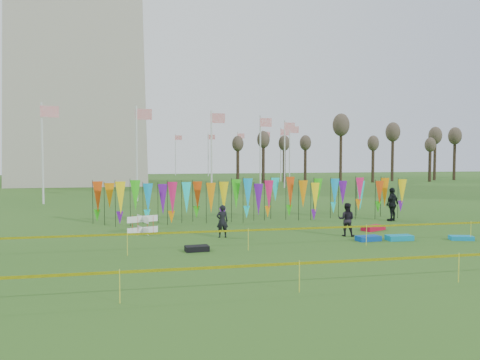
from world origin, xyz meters
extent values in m
plane|color=#254F16|center=(0.00, 0.00, 0.00)|extent=(160.00, 160.00, 0.00)
cylinder|color=silver|center=(14.00, 48.00, 4.00)|extent=(0.16, 0.16, 8.00)
plane|color=red|center=(14.60, 48.00, 7.30)|extent=(1.40, 0.00, 1.40)
cylinder|color=silver|center=(13.05, 55.25, 4.00)|extent=(0.16, 0.16, 8.00)
plane|color=red|center=(13.65, 55.25, 7.30)|extent=(1.40, 0.00, 1.40)
cylinder|color=silver|center=(10.25, 62.00, 4.00)|extent=(0.16, 0.16, 8.00)
plane|color=red|center=(10.85, 62.00, 7.30)|extent=(1.40, 0.00, 1.40)
cylinder|color=silver|center=(5.80, 67.80, 4.00)|extent=(0.16, 0.16, 8.00)
plane|color=red|center=(6.40, 67.80, 7.30)|extent=(1.40, 0.00, 1.40)
cylinder|color=silver|center=(0.00, 72.25, 4.00)|extent=(0.16, 0.16, 8.00)
plane|color=red|center=(0.60, 72.25, 7.30)|extent=(1.40, 0.00, 1.40)
cylinder|color=silver|center=(-6.75, 75.05, 4.00)|extent=(0.16, 0.16, 8.00)
plane|color=red|center=(-6.15, 75.05, 7.30)|extent=(1.40, 0.00, 1.40)
cylinder|color=silver|center=(-14.00, 76.00, 4.00)|extent=(0.16, 0.16, 8.00)
plane|color=red|center=(-13.40, 76.00, 7.30)|extent=(1.40, 0.00, 1.40)
cylinder|color=silver|center=(-21.25, 75.05, 4.00)|extent=(0.16, 0.16, 8.00)
plane|color=red|center=(-20.65, 75.05, 7.30)|extent=(1.40, 0.00, 1.40)
cylinder|color=silver|center=(-28.00, 72.25, 4.00)|extent=(0.16, 0.16, 8.00)
plane|color=red|center=(-27.40, 72.25, 7.30)|extent=(1.40, 0.00, 1.40)
cylinder|color=silver|center=(-14.00, 20.00, 4.00)|extent=(0.16, 0.16, 8.00)
plane|color=red|center=(-13.40, 20.00, 7.30)|extent=(1.40, 0.00, 1.40)
cylinder|color=silver|center=(-6.75, 20.95, 4.00)|extent=(0.16, 0.16, 8.00)
plane|color=red|center=(-6.15, 20.95, 7.30)|extent=(1.40, 0.00, 1.40)
cylinder|color=silver|center=(0.00, 23.75, 4.00)|extent=(0.16, 0.16, 8.00)
plane|color=red|center=(0.60, 23.75, 7.30)|extent=(1.40, 0.00, 1.40)
cylinder|color=silver|center=(5.80, 28.20, 4.00)|extent=(0.16, 0.16, 8.00)
plane|color=red|center=(6.40, 28.20, 7.30)|extent=(1.40, 0.00, 1.40)
cylinder|color=silver|center=(10.25, 34.00, 4.00)|extent=(0.16, 0.16, 8.00)
plane|color=red|center=(10.85, 34.00, 7.30)|extent=(1.40, 0.00, 1.40)
cylinder|color=silver|center=(13.05, 40.75, 4.00)|extent=(0.16, 0.16, 8.00)
plane|color=red|center=(13.65, 40.75, 7.30)|extent=(1.40, 0.00, 1.40)
cylinder|color=black|center=(-9.00, 7.33, 1.21)|extent=(0.03, 0.03, 2.43)
cone|color=#DB450C|center=(-8.72, 7.33, 1.55)|extent=(0.64, 0.64, 1.60)
cylinder|color=black|center=(-8.31, 7.33, 1.21)|extent=(0.03, 0.03, 2.43)
cone|color=orange|center=(-8.03, 7.33, 1.55)|extent=(0.64, 0.64, 1.60)
cylinder|color=black|center=(-7.62, 7.33, 1.21)|extent=(0.03, 0.03, 2.43)
cone|color=yellow|center=(-7.34, 7.33, 1.55)|extent=(0.64, 0.64, 1.60)
cylinder|color=black|center=(-6.92, 7.33, 1.21)|extent=(0.03, 0.03, 2.43)
cone|color=#2DCA17|center=(-6.64, 7.33, 1.55)|extent=(0.64, 0.64, 1.60)
cylinder|color=black|center=(-6.23, 7.33, 1.21)|extent=(0.03, 0.03, 2.43)
cone|color=#0D9FEB|center=(-5.95, 7.33, 1.55)|extent=(0.64, 0.64, 1.60)
cylinder|color=black|center=(-5.54, 7.33, 1.21)|extent=(0.03, 0.03, 2.43)
cone|color=#601198|center=(-5.26, 7.33, 1.55)|extent=(0.64, 0.64, 1.60)
cylinder|color=black|center=(-4.85, 7.33, 1.21)|extent=(0.03, 0.03, 2.43)
cone|color=#E31961|center=(-4.57, 7.33, 1.55)|extent=(0.64, 0.64, 1.60)
cylinder|color=black|center=(-4.15, 7.33, 1.21)|extent=(0.03, 0.03, 2.43)
cone|color=#0EDAD9|center=(-3.87, 7.33, 1.55)|extent=(0.64, 0.64, 1.60)
cylinder|color=black|center=(-3.46, 7.33, 1.21)|extent=(0.03, 0.03, 2.43)
cone|color=#DB450C|center=(-3.18, 7.33, 1.55)|extent=(0.64, 0.64, 1.60)
cylinder|color=black|center=(-2.77, 7.33, 1.21)|extent=(0.03, 0.03, 2.43)
cone|color=orange|center=(-2.49, 7.33, 1.55)|extent=(0.64, 0.64, 1.60)
cylinder|color=black|center=(-2.08, 7.33, 1.21)|extent=(0.03, 0.03, 2.43)
cone|color=yellow|center=(-1.80, 7.33, 1.55)|extent=(0.64, 0.64, 1.60)
cylinder|color=black|center=(-1.38, 7.33, 1.21)|extent=(0.03, 0.03, 2.43)
cone|color=#2DCA17|center=(-1.10, 7.33, 1.55)|extent=(0.64, 0.64, 1.60)
cylinder|color=black|center=(-0.69, 7.33, 1.21)|extent=(0.03, 0.03, 2.43)
cone|color=#0D9FEB|center=(-0.41, 7.33, 1.55)|extent=(0.64, 0.64, 1.60)
cylinder|color=black|center=(0.00, 7.33, 1.21)|extent=(0.03, 0.03, 2.43)
cone|color=#601198|center=(0.28, 7.33, 1.55)|extent=(0.64, 0.64, 1.60)
cylinder|color=black|center=(0.69, 7.33, 1.21)|extent=(0.03, 0.03, 2.43)
cone|color=#E31961|center=(0.97, 7.33, 1.55)|extent=(0.64, 0.64, 1.60)
cylinder|color=black|center=(1.38, 7.33, 1.21)|extent=(0.03, 0.03, 2.43)
cone|color=#0EDAD9|center=(1.66, 7.33, 1.55)|extent=(0.64, 0.64, 1.60)
cylinder|color=black|center=(2.08, 7.33, 1.21)|extent=(0.03, 0.03, 2.43)
cone|color=#DB450C|center=(2.36, 7.33, 1.55)|extent=(0.64, 0.64, 1.60)
cylinder|color=black|center=(2.77, 7.33, 1.21)|extent=(0.03, 0.03, 2.43)
cone|color=orange|center=(3.05, 7.33, 1.55)|extent=(0.64, 0.64, 1.60)
cylinder|color=black|center=(3.46, 7.33, 1.21)|extent=(0.03, 0.03, 2.43)
cone|color=yellow|center=(3.74, 7.33, 1.55)|extent=(0.64, 0.64, 1.60)
cylinder|color=black|center=(4.15, 7.33, 1.21)|extent=(0.03, 0.03, 2.43)
cone|color=#2DCA17|center=(4.43, 7.33, 1.55)|extent=(0.64, 0.64, 1.60)
cylinder|color=black|center=(4.85, 7.33, 1.21)|extent=(0.03, 0.03, 2.43)
cone|color=#0D9FEB|center=(5.13, 7.33, 1.55)|extent=(0.64, 0.64, 1.60)
cylinder|color=black|center=(5.54, 7.33, 1.21)|extent=(0.03, 0.03, 2.43)
cone|color=#601198|center=(5.82, 7.33, 1.55)|extent=(0.64, 0.64, 1.60)
cylinder|color=black|center=(6.23, 7.33, 1.21)|extent=(0.03, 0.03, 2.43)
cone|color=#E31961|center=(6.51, 7.33, 1.55)|extent=(0.64, 0.64, 1.60)
cylinder|color=black|center=(6.92, 7.33, 1.21)|extent=(0.03, 0.03, 2.43)
cone|color=#0EDAD9|center=(7.20, 7.33, 1.55)|extent=(0.64, 0.64, 1.60)
cylinder|color=black|center=(7.62, 7.33, 1.21)|extent=(0.03, 0.03, 2.43)
cone|color=#DB450C|center=(7.90, 7.33, 1.55)|extent=(0.64, 0.64, 1.60)
cylinder|color=black|center=(8.31, 7.33, 1.21)|extent=(0.03, 0.03, 2.43)
cone|color=orange|center=(8.59, 7.33, 1.55)|extent=(0.64, 0.64, 1.60)
cylinder|color=black|center=(9.00, 7.33, 1.21)|extent=(0.03, 0.03, 2.43)
cone|color=yellow|center=(9.28, 7.33, 1.55)|extent=(0.64, 0.64, 1.60)
cube|color=#EAE904|center=(0.00, -1.00, 0.82)|extent=(26.00, 0.01, 0.08)
cylinder|color=yellow|center=(-7.00, -1.00, 0.45)|extent=(0.02, 0.02, 0.90)
cylinder|color=yellow|center=(-2.00, -1.00, 0.45)|extent=(0.02, 0.02, 0.90)
cylinder|color=yellow|center=(3.00, -1.00, 0.45)|extent=(0.02, 0.02, 0.90)
cylinder|color=yellow|center=(8.00, -1.00, 0.45)|extent=(0.02, 0.02, 0.90)
cube|color=#EAE904|center=(0.00, -6.95, 0.82)|extent=(26.00, 0.01, 0.08)
cylinder|color=yellow|center=(-7.00, -6.95, 0.45)|extent=(0.02, 0.02, 0.90)
cylinder|color=yellow|center=(-2.00, -6.95, 0.45)|extent=(0.02, 0.02, 0.90)
cylinder|color=yellow|center=(3.00, -6.95, 0.45)|extent=(0.02, 0.02, 0.90)
cylinder|color=#392A1C|center=(6.00, 44.00, 3.20)|extent=(0.44, 0.44, 6.40)
ellipsoid|color=#4C3F32|center=(6.00, 44.00, 6.56)|extent=(1.92, 1.92, 2.56)
cylinder|color=#392A1C|center=(10.00, 44.00, 3.20)|extent=(0.44, 0.44, 6.40)
ellipsoid|color=#4C3F32|center=(10.00, 44.00, 6.56)|extent=(1.92, 1.92, 2.56)
cylinder|color=#392A1C|center=(14.00, 44.00, 3.20)|extent=(0.44, 0.44, 6.40)
ellipsoid|color=#4C3F32|center=(14.00, 44.00, 6.56)|extent=(1.92, 1.92, 2.56)
cylinder|color=#392A1C|center=(18.00, 44.00, 3.20)|extent=(0.44, 0.44, 6.40)
ellipsoid|color=#4C3F32|center=(18.00, 44.00, 6.56)|extent=(1.92, 1.92, 2.56)
cylinder|color=#392A1C|center=(22.00, 44.00, 3.20)|extent=(0.44, 0.44, 6.40)
ellipsoid|color=#4C3F32|center=(22.00, 44.00, 6.56)|extent=(1.92, 1.92, 2.56)
cylinder|color=#392A1C|center=(26.00, 44.00, 3.20)|extent=(0.44, 0.44, 6.40)
ellipsoid|color=#4C3F32|center=(26.00, 44.00, 6.56)|extent=(1.92, 1.92, 2.56)
cylinder|color=#392A1C|center=(30.00, 44.00, 3.20)|extent=(0.44, 0.44, 6.40)
ellipsoid|color=#4C3F32|center=(30.00, 44.00, 6.56)|extent=(1.92, 1.92, 2.56)
cylinder|color=#392A1C|center=(34.00, 44.00, 3.20)|extent=(0.44, 0.44, 6.40)
ellipsoid|color=#4C3F32|center=(34.00, 44.00, 6.56)|extent=(1.92, 1.92, 2.56)
cylinder|color=#392A1C|center=(38.00, 44.00, 3.20)|extent=(0.44, 0.44, 6.40)
ellipsoid|color=#4C3F32|center=(38.00, 44.00, 6.56)|extent=(1.92, 1.92, 2.56)
cylinder|color=#392A1C|center=(42.00, 44.00, 3.20)|extent=(0.44, 0.44, 6.40)
ellipsoid|color=#4C3F32|center=(42.00, 44.00, 6.56)|extent=(1.92, 1.92, 2.56)
cylinder|color=red|center=(-6.69, 3.65, 0.44)|extent=(0.02, 0.02, 0.89)
cylinder|color=red|center=(-5.91, 3.65, 0.44)|extent=(0.02, 0.02, 0.89)
cylinder|color=red|center=(-6.69, 4.43, 0.44)|extent=(0.02, 0.02, 0.89)
cylinder|color=red|center=(-5.91, 4.43, 0.44)|extent=(0.02, 0.02, 0.89)
imported|color=black|center=(-2.65, 2.18, 0.77)|extent=(0.56, 0.41, 1.53)
imported|color=black|center=(3.21, 1.33, 0.79)|extent=(0.91, 0.79, 1.59)
imported|color=black|center=(8.05, 5.61, 0.98)|extent=(1.33, 1.14, 1.97)
cube|color=#0B89B1|center=(5.09, -0.18, 0.12)|extent=(1.17, 0.60, 0.23)
cube|color=#0A44A3|center=(3.65, -0.02, 0.11)|extent=(1.12, 0.67, 0.22)
cube|color=red|center=(5.30, 2.66, 0.12)|extent=(1.41, 1.07, 0.24)
cube|color=black|center=(-4.17, -0.72, 0.11)|extent=(0.98, 0.62, 0.22)
cube|color=#0D86C0|center=(7.87, -0.71, 0.10)|extent=(1.09, 0.73, 0.19)
camera|label=1|loc=(-6.27, -19.27, 3.84)|focal=35.00mm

